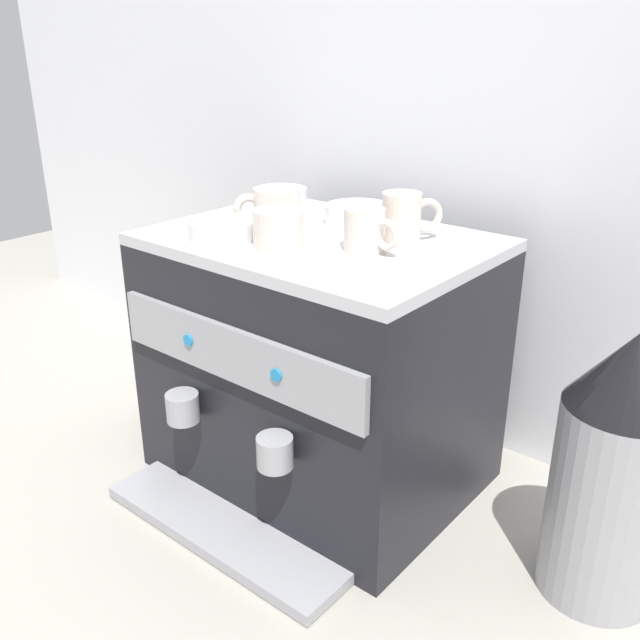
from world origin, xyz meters
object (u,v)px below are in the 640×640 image
(ceramic_cup_0, at_px, (404,218))
(milk_pitcher, at_px, (173,377))
(ceramic_cup_1, at_px, (366,230))
(ceramic_bowl_2, at_px, (360,215))
(coffee_grinder, at_px, (614,469))
(ceramic_bowl_1, at_px, (223,230))
(ceramic_cup_2, at_px, (276,207))
(ceramic_cup_3, at_px, (278,228))
(ceramic_bowl_0, at_px, (281,200))
(espresso_machine, at_px, (318,362))

(ceramic_cup_0, relative_size, milk_pitcher, 0.63)
(ceramic_cup_1, relative_size, ceramic_bowl_2, 0.83)
(ceramic_cup_1, height_order, coffee_grinder, ceramic_cup_1)
(coffee_grinder, bearing_deg, ceramic_bowl_1, -167.34)
(ceramic_cup_2, relative_size, ceramic_cup_3, 1.01)
(ceramic_cup_0, relative_size, ceramic_cup_1, 0.98)
(ceramic_bowl_2, relative_size, coffee_grinder, 0.29)
(milk_pitcher, bearing_deg, ceramic_bowl_0, 28.26)
(ceramic_cup_3, xyz_separation_m, ceramic_bowl_2, (0.02, 0.20, -0.01))
(ceramic_cup_1, relative_size, ceramic_cup_3, 0.98)
(ceramic_cup_3, distance_m, ceramic_bowl_0, 0.25)
(ceramic_bowl_1, bearing_deg, ceramic_bowl_2, 62.05)
(ceramic_cup_2, bearing_deg, ceramic_cup_3, -45.35)
(ceramic_bowl_1, bearing_deg, ceramic_cup_0, 35.66)
(espresso_machine, relative_size, ceramic_bowl_0, 5.55)
(ceramic_bowl_2, bearing_deg, ceramic_cup_2, -134.34)
(ceramic_cup_2, relative_size, milk_pitcher, 0.66)
(ceramic_cup_3, height_order, milk_pitcher, ceramic_cup_3)
(espresso_machine, relative_size, ceramic_cup_0, 5.64)
(ceramic_cup_0, distance_m, ceramic_bowl_2, 0.14)
(espresso_machine, height_order, ceramic_bowl_2, ceramic_bowl_2)
(ceramic_bowl_0, height_order, ceramic_bowl_2, ceramic_bowl_0)
(espresso_machine, xyz_separation_m, ceramic_bowl_0, (-0.18, 0.10, 0.25))
(ceramic_cup_0, relative_size, ceramic_bowl_2, 0.81)
(ceramic_cup_3, distance_m, coffee_grinder, 0.61)
(ceramic_cup_1, bearing_deg, milk_pitcher, -179.33)
(ceramic_cup_0, bearing_deg, ceramic_bowl_0, 173.39)
(ceramic_cup_1, bearing_deg, coffee_grinder, 6.83)
(coffee_grinder, height_order, milk_pitcher, coffee_grinder)
(ceramic_bowl_2, bearing_deg, ceramic_cup_1, -50.30)
(ceramic_cup_1, bearing_deg, ceramic_cup_2, 174.05)
(ceramic_bowl_2, xyz_separation_m, milk_pitcher, (-0.40, -0.14, -0.40))
(ceramic_cup_2, bearing_deg, milk_pitcher, -174.64)
(espresso_machine, bearing_deg, ceramic_bowl_0, 150.74)
(ceramic_bowl_0, xyz_separation_m, ceramic_bowl_2, (0.18, 0.01, -0.00))
(espresso_machine, bearing_deg, ceramic_bowl_1, -136.11)
(espresso_machine, bearing_deg, ceramic_cup_2, 177.05)
(ceramic_bowl_1, height_order, coffee_grinder, ceramic_bowl_1)
(ceramic_cup_0, distance_m, ceramic_cup_3, 0.20)
(ceramic_cup_2, relative_size, ceramic_bowl_2, 0.86)
(ceramic_cup_0, xyz_separation_m, ceramic_bowl_2, (-0.12, 0.05, -0.02))
(espresso_machine, xyz_separation_m, ceramic_bowl_1, (-0.11, -0.11, 0.25))
(ceramic_cup_2, distance_m, ceramic_cup_3, 0.13)
(ceramic_bowl_1, bearing_deg, espresso_machine, 43.89)
(ceramic_bowl_0, xyz_separation_m, ceramic_bowl_1, (0.06, -0.21, -0.01))
(ceramic_cup_2, bearing_deg, coffee_grinder, 2.46)
(espresso_machine, height_order, ceramic_cup_1, ceramic_cup_1)
(ceramic_cup_2, xyz_separation_m, ceramic_bowl_2, (0.10, 0.11, -0.02))
(ceramic_cup_3, bearing_deg, coffee_grinder, 12.43)
(ceramic_bowl_1, height_order, milk_pitcher, ceramic_bowl_1)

